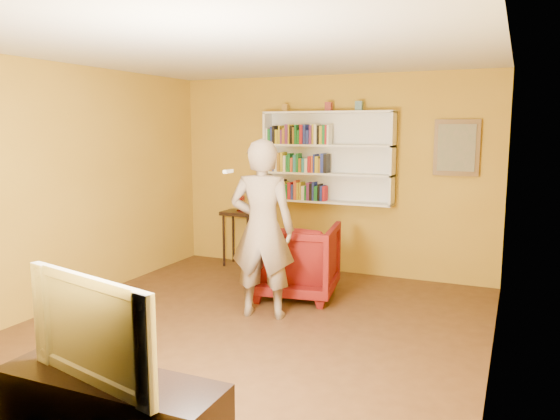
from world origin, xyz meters
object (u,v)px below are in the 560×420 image
(ruby_lustre, at_px, (240,199))
(person, at_px, (262,229))
(tv_cabinet, at_px, (111,417))
(armchair, at_px, (296,260))
(bookshelf, at_px, (329,158))
(television, at_px, (106,325))
(console_table, at_px, (240,220))

(ruby_lustre, height_order, person, person)
(person, relative_size, tv_cabinet, 1.29)
(ruby_lustre, height_order, armchair, ruby_lustre)
(bookshelf, bearing_deg, television, -87.43)
(console_table, xyz_separation_m, person, (1.24, -1.83, 0.28))
(ruby_lustre, distance_m, television, 4.74)
(console_table, distance_m, television, 4.75)
(ruby_lustre, xyz_separation_m, tv_cabinet, (1.49, -4.50, -0.71))
(console_table, height_order, ruby_lustre, ruby_lustre)
(person, bearing_deg, bookshelf, -102.45)
(ruby_lustre, height_order, television, television)
(ruby_lustre, relative_size, tv_cabinet, 0.16)
(ruby_lustre, relative_size, person, 0.12)
(person, xyz_separation_m, television, (0.26, -2.67, -0.10))
(person, height_order, tv_cabinet, person)
(tv_cabinet, bearing_deg, armchair, 93.30)
(ruby_lustre, relative_size, television, 0.21)
(armchair, bearing_deg, tv_cabinet, 83.72)
(person, bearing_deg, television, 84.57)
(television, bearing_deg, console_table, 122.15)
(tv_cabinet, bearing_deg, ruby_lustre, 108.38)
(armchair, bearing_deg, bookshelf, -99.13)
(bookshelf, bearing_deg, ruby_lustre, -172.93)
(bookshelf, bearing_deg, person, -91.46)
(tv_cabinet, bearing_deg, console_table, 108.38)
(armchair, height_order, tv_cabinet, armchair)
(tv_cabinet, xyz_separation_m, television, (0.00, 0.00, 0.58))
(console_table, distance_m, person, 2.23)
(armchair, xyz_separation_m, television, (0.20, -3.45, 0.40))
(ruby_lustre, bearing_deg, armchair, -38.94)
(armchair, relative_size, person, 0.52)
(tv_cabinet, bearing_deg, bookshelf, 92.57)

